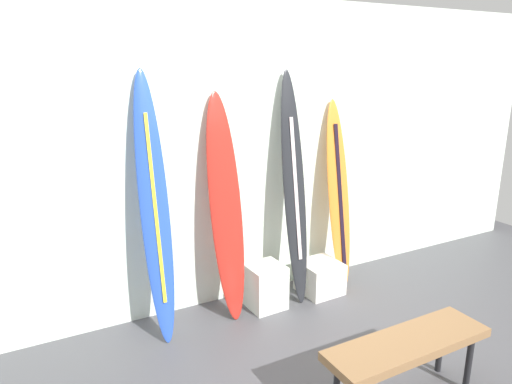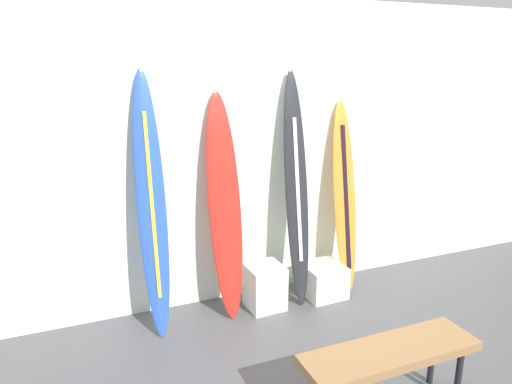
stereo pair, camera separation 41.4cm
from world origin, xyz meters
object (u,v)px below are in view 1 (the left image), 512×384
(surfboard_crimson, at_px, (226,210))
(display_block_left, at_px, (265,286))
(surfboard_charcoal, at_px, (294,189))
(surfboard_cobalt, at_px, (155,211))
(surfboard_sunset, at_px, (338,195))
(bench, at_px, (408,347))
(display_block_center, at_px, (320,277))

(surfboard_crimson, bearing_deg, display_block_left, -14.71)
(surfboard_crimson, xyz_separation_m, display_block_left, (0.35, -0.09, -0.78))
(surfboard_charcoal, bearing_deg, surfboard_crimson, 178.72)
(display_block_left, bearing_deg, surfboard_cobalt, 176.50)
(surfboard_crimson, distance_m, surfboard_sunset, 1.26)
(surfboard_crimson, height_order, display_block_left, surfboard_crimson)
(surfboard_cobalt, distance_m, display_block_left, 1.32)
(bench, bearing_deg, surfboard_charcoal, 84.79)
(bench, bearing_deg, surfboard_cobalt, 126.10)
(surfboard_cobalt, bearing_deg, surfboard_crimson, 2.78)
(display_block_center, xyz_separation_m, bench, (-0.43, -1.56, 0.26))
(surfboard_charcoal, xyz_separation_m, bench, (-0.15, -1.64, -0.67))
(surfboard_sunset, relative_size, bench, 1.58)
(surfboard_crimson, relative_size, display_block_left, 4.80)
(surfboard_cobalt, bearing_deg, bench, -53.90)
(surfboard_crimson, relative_size, surfboard_charcoal, 0.92)
(surfboard_charcoal, bearing_deg, bench, -95.21)
(surfboard_sunset, height_order, display_block_center, surfboard_sunset)
(surfboard_charcoal, distance_m, display_block_left, 0.95)
(display_block_left, distance_m, display_block_center, 0.63)
(surfboard_cobalt, relative_size, bench, 1.83)
(display_block_left, height_order, display_block_center, display_block_left)
(surfboard_charcoal, relative_size, bench, 1.82)
(surfboard_sunset, bearing_deg, display_block_center, -156.73)
(surfboard_charcoal, height_order, display_block_left, surfboard_charcoal)
(surfboard_crimson, height_order, bench, surfboard_crimson)
(display_block_center, bearing_deg, bench, -105.36)
(surfboard_charcoal, bearing_deg, display_block_center, -15.83)
(display_block_center, bearing_deg, surfboard_crimson, 174.45)
(bench, bearing_deg, display_block_left, 97.22)
(display_block_center, bearing_deg, surfboard_sunset, 23.27)
(surfboard_charcoal, distance_m, display_block_center, 0.98)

